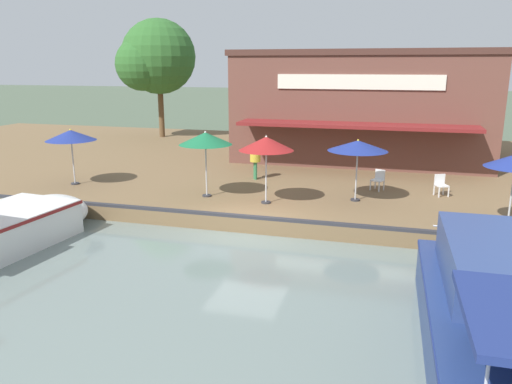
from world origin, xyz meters
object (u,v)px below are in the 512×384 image
object	(u,v)px
cafe_chair_facing_river	(378,179)
person_near_entrance	(255,156)
patio_umbrella_by_entrance	(266,144)
waterfront_restaurant	(364,104)
cafe_chair_beside_entrance	(441,184)
patio_umbrella_mid_patio_left	(358,146)
tree_downstream_bank	(154,59)
patio_umbrella_back_row	(71,135)
patio_umbrella_mid_patio_right	(205,139)

from	to	relation	value
cafe_chair_facing_river	person_near_entrance	bearing A→B (deg)	-96.10
patio_umbrella_by_entrance	waterfront_restaurant	bearing A→B (deg)	167.28
patio_umbrella_by_entrance	cafe_chair_beside_entrance	xyz separation A→B (m)	(-2.96, 6.41, -1.78)
patio_umbrella_by_entrance	person_near_entrance	size ratio (longest dim) A/B	1.53
patio_umbrella_by_entrance	person_near_entrance	xyz separation A→B (m)	(-3.82, -1.50, -1.21)
patio_umbrella_by_entrance	patio_umbrella_mid_patio_left	bearing A→B (deg)	111.64
patio_umbrella_mid_patio_left	cafe_chair_beside_entrance	size ratio (longest dim) A/B	2.78
tree_downstream_bank	patio_umbrella_mid_patio_left	bearing A→B (deg)	47.65
waterfront_restaurant	patio_umbrella_back_row	size ratio (longest dim) A/B	5.55
cafe_chair_facing_river	person_near_entrance	xyz separation A→B (m)	(-0.58, -5.47, 0.57)
patio_umbrella_by_entrance	tree_downstream_bank	world-z (taller)	tree_downstream_bank
patio_umbrella_mid_patio_right	cafe_chair_facing_river	world-z (taller)	patio_umbrella_mid_patio_right
waterfront_restaurant	patio_umbrella_back_row	world-z (taller)	waterfront_restaurant
patio_umbrella_mid_patio_right	patio_umbrella_mid_patio_left	bearing A→B (deg)	99.25
cafe_chair_facing_river	cafe_chair_beside_entrance	world-z (taller)	same
patio_umbrella_mid_patio_left	person_near_entrance	xyz separation A→B (m)	(-2.55, -4.71, -1.07)
cafe_chair_facing_river	tree_downstream_bank	bearing A→B (deg)	-126.68
waterfront_restaurant	patio_umbrella_mid_patio_right	xyz separation A→B (m)	(11.50, -5.18, -0.61)
cafe_chair_beside_entrance	tree_downstream_bank	world-z (taller)	tree_downstream_bank
cafe_chair_facing_river	patio_umbrella_mid_patio_left	bearing A→B (deg)	-21.35
cafe_chair_beside_entrance	tree_downstream_bank	xyz separation A→B (m)	(-12.16, -18.39, 5.01)
person_near_entrance	tree_downstream_bank	bearing A→B (deg)	-137.15
patio_umbrella_mid_patio_left	person_near_entrance	world-z (taller)	patio_umbrella_mid_patio_left
patio_umbrella_mid_patio_left	cafe_chair_beside_entrance	distance (m)	3.97
cafe_chair_beside_entrance	patio_umbrella_by_entrance	bearing A→B (deg)	-65.21
patio_umbrella_mid_patio_right	person_near_entrance	world-z (taller)	patio_umbrella_mid_patio_right
patio_umbrella_mid_patio_right	cafe_chair_beside_entrance	world-z (taller)	patio_umbrella_mid_patio_right
patio_umbrella_by_entrance	tree_downstream_bank	bearing A→B (deg)	-141.61
waterfront_restaurant	patio_umbrella_mid_patio_left	size ratio (longest dim) A/B	5.66
patio_umbrella_back_row	cafe_chair_facing_river	bearing A→B (deg)	101.10
patio_umbrella_back_row	person_near_entrance	xyz separation A→B (m)	(-3.09, 7.32, -1.10)
person_near_entrance	waterfront_restaurant	bearing A→B (deg)	152.54
waterfront_restaurant	cafe_chair_beside_entrance	size ratio (longest dim) A/B	15.76
waterfront_restaurant	cafe_chair_beside_entrance	xyz separation A→B (m)	(8.88, 3.74, -2.43)
patio_umbrella_mid_patio_left	cafe_chair_beside_entrance	bearing A→B (deg)	117.81
patio_umbrella_mid_patio_right	patio_umbrella_by_entrance	xyz separation A→B (m)	(0.34, 2.51, -0.04)
cafe_chair_beside_entrance	tree_downstream_bank	bearing A→B (deg)	-123.48
waterfront_restaurant	patio_umbrella_mid_patio_right	distance (m)	12.62
patio_umbrella_mid_patio_right	patio_umbrella_by_entrance	world-z (taller)	patio_umbrella_mid_patio_right
waterfront_restaurant	patio_umbrella_by_entrance	xyz separation A→B (m)	(11.84, -2.67, -0.65)
patio_umbrella_mid_patio_right	cafe_chair_facing_river	xyz separation A→B (m)	(-2.89, 6.49, -1.82)
patio_umbrella_mid_patio_right	person_near_entrance	distance (m)	3.84
patio_umbrella_mid_patio_right	cafe_chair_beside_entrance	distance (m)	9.48
cafe_chair_beside_entrance	tree_downstream_bank	size ratio (longest dim) A/B	0.10
waterfront_restaurant	tree_downstream_bank	bearing A→B (deg)	-102.65
waterfront_restaurant	patio_umbrella_back_row	bearing A→B (deg)	-45.95
cafe_chair_facing_river	patio_umbrella_back_row	bearing A→B (deg)	-78.90
patio_umbrella_mid_patio_left	cafe_chair_facing_river	world-z (taller)	patio_umbrella_mid_patio_left
patio_umbrella_mid_patio_left	person_near_entrance	size ratio (longest dim) A/B	1.41
patio_umbrella_back_row	patio_umbrella_by_entrance	bearing A→B (deg)	85.28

